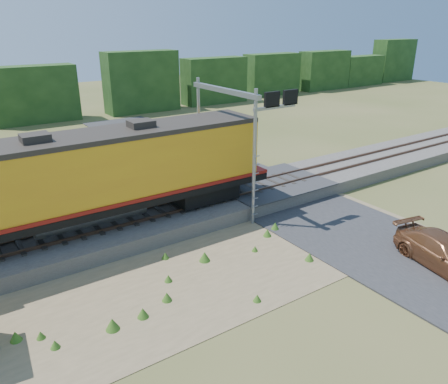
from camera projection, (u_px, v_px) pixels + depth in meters
ground at (237, 266)px, 20.11m from camera, size 140.00×140.00×0.00m
ballast at (175, 214)px, 24.58m from camera, size 70.00×5.00×0.80m
rails at (175, 206)px, 24.41m from camera, size 70.00×1.54×0.16m
dirt_shoulder at (194, 274)px, 19.44m from camera, size 26.00×8.00×0.03m
road at (331, 222)px, 24.32m from camera, size 7.00×66.00×0.86m
tree_line_north at (36, 94)px, 48.25m from camera, size 130.00×3.00×6.50m
weed_clumps at (169, 289)px, 18.35m from camera, size 15.00×6.20×0.56m
locomotive at (80, 178)px, 20.84m from camera, size 20.10×3.07×5.19m
signal_gantry at (237, 118)px, 24.17m from camera, size 2.93×6.20×7.40m
car at (446, 253)px, 19.70m from camera, size 3.02×5.38×1.47m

